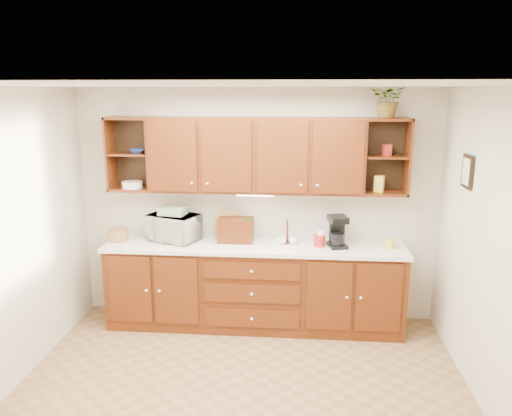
% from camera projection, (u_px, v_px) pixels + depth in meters
% --- Properties ---
extents(floor, '(4.00, 4.00, 0.00)m').
position_uv_depth(floor, '(239.00, 402.00, 4.20)').
color(floor, olive).
rests_on(floor, ground).
extents(ceiling, '(4.00, 4.00, 0.00)m').
position_uv_depth(ceiling, '(236.00, 85.00, 3.61)').
color(ceiling, white).
rests_on(ceiling, back_wall).
extents(back_wall, '(4.00, 0.00, 4.00)m').
position_uv_depth(back_wall, '(257.00, 206.00, 5.60)').
color(back_wall, beige).
rests_on(back_wall, floor).
extents(right_wall, '(0.00, 3.50, 3.50)m').
position_uv_depth(right_wall, '(502.00, 263.00, 3.74)').
color(right_wall, beige).
rests_on(right_wall, floor).
extents(base_cabinets, '(3.20, 0.60, 0.90)m').
position_uv_depth(base_cabinets, '(254.00, 287.00, 5.51)').
color(base_cabinets, '#361706').
rests_on(base_cabinets, floor).
extents(countertop, '(3.24, 0.64, 0.04)m').
position_uv_depth(countertop, '(254.00, 246.00, 5.39)').
color(countertop, silver).
rests_on(countertop, base_cabinets).
extents(upper_cabinets, '(3.20, 0.33, 0.80)m').
position_uv_depth(upper_cabinets, '(256.00, 155.00, 5.31)').
color(upper_cabinets, '#361706').
rests_on(upper_cabinets, back_wall).
extents(undercabinet_light, '(0.40, 0.05, 0.02)m').
position_uv_depth(undercabinet_light, '(255.00, 195.00, 5.35)').
color(undercabinet_light, white).
rests_on(undercabinet_light, upper_cabinets).
extents(framed_picture, '(0.03, 0.24, 0.30)m').
position_uv_depth(framed_picture, '(468.00, 172.00, 4.49)').
color(framed_picture, black).
rests_on(framed_picture, right_wall).
extents(wicker_basket, '(0.26, 0.26, 0.13)m').
position_uv_depth(wicker_basket, '(118.00, 234.00, 5.52)').
color(wicker_basket, olive).
rests_on(wicker_basket, countertop).
extents(microwave, '(0.62, 0.52, 0.29)m').
position_uv_depth(microwave, '(174.00, 227.00, 5.51)').
color(microwave, beige).
rests_on(microwave, countertop).
extents(towel_stack, '(0.31, 0.25, 0.08)m').
position_uv_depth(towel_stack, '(173.00, 211.00, 5.46)').
color(towel_stack, '#C8CA5F').
rests_on(towel_stack, microwave).
extents(wine_bottle, '(0.08, 0.08, 0.28)m').
position_uv_depth(wine_bottle, '(248.00, 231.00, 5.38)').
color(wine_bottle, black).
rests_on(wine_bottle, countertop).
extents(woven_tray, '(0.35, 0.14, 0.34)m').
position_uv_depth(woven_tray, '(229.00, 238.00, 5.59)').
color(woven_tray, olive).
rests_on(woven_tray, countertop).
extents(bread_box, '(0.38, 0.24, 0.26)m').
position_uv_depth(bread_box, '(236.00, 230.00, 5.47)').
color(bread_box, '#361706').
rests_on(bread_box, countertop).
extents(mug_tree, '(0.25, 0.24, 0.27)m').
position_uv_depth(mug_tree, '(287.00, 239.00, 5.43)').
color(mug_tree, '#361706').
rests_on(mug_tree, countertop).
extents(canister_red, '(0.15, 0.15, 0.13)m').
position_uv_depth(canister_red, '(319.00, 240.00, 5.31)').
color(canister_red, '#A72018').
rests_on(canister_red, countertop).
extents(canister_white, '(0.11, 0.11, 0.16)m').
position_uv_depth(canister_white, '(321.00, 238.00, 5.32)').
color(canister_white, white).
rests_on(canister_white, countertop).
extents(canister_yellow, '(0.11, 0.11, 0.11)m').
position_uv_depth(canister_yellow, '(390.00, 244.00, 5.24)').
color(canister_yellow, gold).
rests_on(canister_yellow, countertop).
extents(coffee_maker, '(0.23, 0.27, 0.34)m').
position_uv_depth(coffee_maker, '(337.00, 232.00, 5.29)').
color(coffee_maker, black).
rests_on(coffee_maker, countertop).
extents(bowl_stack, '(0.19, 0.19, 0.04)m').
position_uv_depth(bowl_stack, '(137.00, 151.00, 5.40)').
color(bowl_stack, navy).
rests_on(bowl_stack, upper_cabinets).
extents(plate_stack, '(0.29, 0.29, 0.07)m').
position_uv_depth(plate_stack, '(132.00, 185.00, 5.46)').
color(plate_stack, white).
rests_on(plate_stack, upper_cabinets).
extents(pantry_box_yellow, '(0.12, 0.10, 0.17)m').
position_uv_depth(pantry_box_yellow, '(379.00, 184.00, 5.25)').
color(pantry_box_yellow, gold).
rests_on(pantry_box_yellow, upper_cabinets).
extents(pantry_box_red, '(0.09, 0.09, 0.12)m').
position_uv_depth(pantry_box_red, '(387.00, 150.00, 5.17)').
color(pantry_box_red, '#A72018').
rests_on(pantry_box_red, upper_cabinets).
extents(potted_plant, '(0.43, 0.41, 0.38)m').
position_uv_depth(potted_plant, '(389.00, 99.00, 5.01)').
color(potted_plant, '#999999').
rests_on(potted_plant, upper_cabinets).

